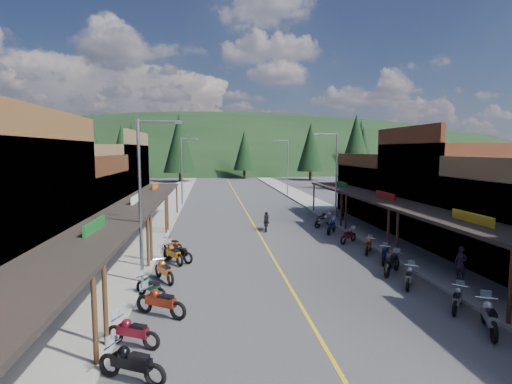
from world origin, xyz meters
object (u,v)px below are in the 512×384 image
object	(u,v)px
shop_west_3	(97,184)
streetlight_3	(287,165)
shop_west_2	(57,212)
shop_east_3	(392,192)
streetlight_2	(335,174)
bike_west_1	(131,361)
bike_west_6	(173,253)
pine_5	(361,144)
bike_west_4	(151,286)
bike_east_10	(324,220)
bike_west_8	(173,243)
bike_west_3	(161,301)
pine_3	(244,150)
bike_east_4	(410,276)
shop_east_2	(452,192)
bike_east_6	(384,254)
bike_east_2	(490,315)
pedestrian_east_a	(461,263)
pine_2	(179,143)
streetlight_1	(183,168)
pine_0	(34,150)
bike_east_3	(458,298)
pedestrian_east_b	(341,210)
pine_10	(132,149)
bike_east_9	(331,226)
bike_west_7	(178,252)
pine_7	(93,147)
bike_east_7	(369,245)
pine_4	(311,147)
pine_11	(356,146)
bike_east_8	(348,235)
pine_9	(363,151)
pine_1	(122,147)
rider_on_bike	(266,223)

from	to	relation	value
shop_west_3	streetlight_3	bearing A→B (deg)	42.04
shop_west_2	shop_east_3	size ratio (longest dim) A/B	1.00
streetlight_2	streetlight_3	xyz separation A→B (m)	(0.00, 22.00, 0.00)
bike_west_1	bike_west_6	xyz separation A→B (m)	(0.07, 11.97, 0.02)
pine_5	bike_west_4	world-z (taller)	pine_5
streetlight_3	bike_east_10	size ratio (longest dim) A/B	3.72
bike_west_8	bike_west_3	bearing A→B (deg)	-129.27
pine_3	bike_east_4	size ratio (longest dim) A/B	5.65
shop_east_2	bike_west_8	world-z (taller)	shop_east_2
bike_west_8	bike_east_6	size ratio (longest dim) A/B	0.99
bike_east_2	pedestrian_east_a	xyz separation A→B (m)	(2.28, 5.13, 0.36)
pine_2	bike_west_8	size ratio (longest dim) A/B	7.50
pine_3	shop_west_2	bearing A→B (deg)	-105.43
streetlight_1	bike_east_2	xyz separation A→B (m)	(13.11, -34.74, -3.81)
pine_0	bike_east_3	bearing A→B (deg)	-57.55
bike_west_8	pedestrian_east_b	distance (m)	17.14
pine_10	bike_east_4	world-z (taller)	pine_10
shop_east_2	bike_east_9	size ratio (longest dim) A/B	5.03
pine_5	bike_west_8	bearing A→B (deg)	-119.31
bike_west_3	bike_west_7	distance (m)	7.76
pine_0	bike_east_4	world-z (taller)	pine_0
bike_west_3	bike_west_8	bearing A→B (deg)	33.58
pine_7	bike_east_10	world-z (taller)	pine_7
pedestrian_east_a	pedestrian_east_b	distance (m)	17.33
bike_east_7	pine_4	bearing A→B (deg)	110.28
streetlight_3	bike_east_3	xyz separation A→B (m)	(-0.70, -40.74, -3.92)
streetlight_1	pine_11	world-z (taller)	pine_11
pedestrian_east_b	bike_east_3	bearing A→B (deg)	41.81
bike_east_6	bike_east_8	world-z (taller)	bike_east_8
pine_9	pine_10	bearing A→B (deg)	173.21
bike_west_3	bike_west_4	bearing A→B (deg)	49.40
streetlight_1	pine_9	bearing A→B (deg)	36.62
bike_west_4	bike_west_6	bearing A→B (deg)	39.72
pine_5	bike_east_10	distance (m)	71.13
pine_1	bike_west_3	distance (m)	82.31
pine_7	pine_0	bearing A→B (deg)	-119.74
bike_east_2	pedestrian_east_a	distance (m)	5.62
shop_west_2	shop_west_3	distance (m)	9.65
shop_west_3	pine_11	world-z (taller)	pine_11
streetlight_3	bike_west_7	xyz separation A→B (m)	(-12.63, -32.23, -3.83)
bike_east_10	bike_east_6	bearing A→B (deg)	-30.37
bike_east_7	bike_east_8	bearing A→B (deg)	127.19
pine_10	bike_west_6	xyz separation A→B (m)	(12.06, -52.50, -6.15)
pine_2	bike_west_3	distance (m)	68.52
bike_west_7	bike_east_10	xyz separation A→B (m)	(11.47, 9.35, -0.01)
bike_west_7	pedestrian_east_a	size ratio (longest dim) A/B	1.28
pedestrian_east_b	pine_3	bearing A→B (deg)	-128.75
bike_east_9	rider_on_bike	xyz separation A→B (m)	(-4.92, 1.91, 0.01)
shop_west_2	bike_west_8	size ratio (longest dim) A/B	5.84
pine_9	bike_west_4	size ratio (longest dim) A/B	5.48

